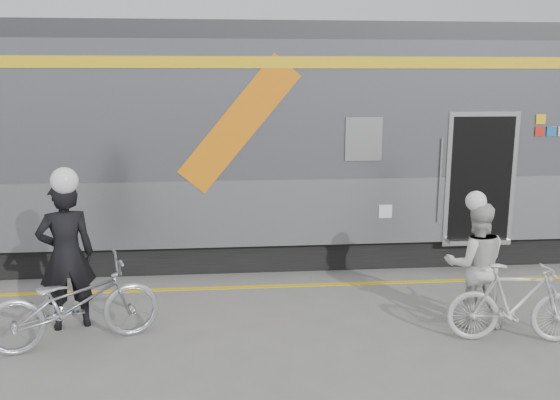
{
  "coord_description": "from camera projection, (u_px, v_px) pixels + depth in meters",
  "views": [
    {
      "loc": [
        -0.76,
        -6.66,
        3.21
      ],
      "look_at": [
        -0.0,
        1.6,
        1.5
      ],
      "focal_mm": 38.0,
      "sensor_mm": 36.0,
      "label": 1
    }
  ],
  "objects": [
    {
      "name": "bicycle_left",
      "position": [
        74.0,
        303.0,
        7.18
      ],
      "size": [
        2.16,
        1.34,
        1.07
      ],
      "primitive_type": "imported",
      "rotation": [
        0.0,
        0.0,
        1.91
      ],
      "color": "#B1B5B9",
      "rests_on": "ground"
    },
    {
      "name": "train",
      "position": [
        335.0,
        142.0,
        11.0
      ],
      "size": [
        24.0,
        3.17,
        4.1
      ],
      "color": "black",
      "rests_on": "ground"
    },
    {
      "name": "man",
      "position": [
        66.0,
        256.0,
        7.61
      ],
      "size": [
        0.82,
        0.67,
        1.95
      ],
      "primitive_type": "imported",
      "rotation": [
        0.0,
        0.0,
        3.48
      ],
      "color": "black",
      "rests_on": "ground"
    },
    {
      "name": "woman",
      "position": [
        475.0,
        265.0,
        7.71
      ],
      "size": [
        0.89,
        0.74,
        1.65
      ],
      "primitive_type": "imported",
      "rotation": [
        0.0,
        0.0,
        2.99
      ],
      "color": "silver",
      "rests_on": "ground"
    },
    {
      "name": "safety_strip",
      "position": [
        277.0,
        286.0,
        9.3
      ],
      "size": [
        24.0,
        0.12,
        0.01
      ],
      "primitive_type": "cube",
      "color": "yellow",
      "rests_on": "ground"
    },
    {
      "name": "helmet_woman",
      "position": [
        480.0,
        192.0,
        7.52
      ],
      "size": [
        0.26,
        0.26,
        0.26
      ],
      "primitive_type": "sphere",
      "color": "white",
      "rests_on": "woman"
    },
    {
      "name": "ground",
      "position": [
        292.0,
        347.0,
        7.21
      ],
      "size": [
        90.0,
        90.0,
        0.0
      ],
      "primitive_type": "plane",
      "color": "slate",
      "rests_on": "ground"
    },
    {
      "name": "helmet_man",
      "position": [
        60.0,
        168.0,
        7.38
      ],
      "size": [
        0.34,
        0.34,
        0.34
      ],
      "primitive_type": "sphere",
      "color": "white",
      "rests_on": "man"
    },
    {
      "name": "bicycle_right",
      "position": [
        516.0,
        303.0,
        7.27
      ],
      "size": [
        1.72,
        0.71,
        1.0
      ],
      "primitive_type": "imported",
      "rotation": [
        0.0,
        0.0,
        1.42
      ],
      "color": "#B9B9B4",
      "rests_on": "ground"
    }
  ]
}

